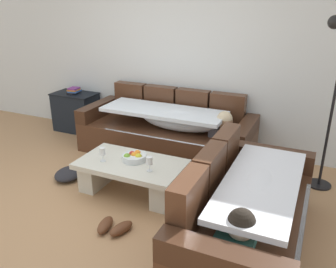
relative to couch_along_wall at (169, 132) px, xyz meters
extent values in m
plane|color=#A87D54|center=(-0.22, -1.62, -0.33)|extent=(14.00, 14.00, 0.00)
cube|color=silver|center=(-0.22, 0.53, 1.02)|extent=(9.00, 0.10, 2.70)
cube|color=#4A2C1B|center=(-0.04, -0.02, -0.12)|extent=(2.43, 0.92, 0.42)
cube|color=#4A2C1B|center=(-0.82, 0.36, 0.32)|extent=(0.49, 0.16, 0.46)
cube|color=#4A2C1B|center=(-0.30, 0.36, 0.32)|extent=(0.49, 0.16, 0.46)
cube|color=#4A2C1B|center=(0.22, 0.36, 0.32)|extent=(0.49, 0.16, 0.46)
cube|color=#4A2C1B|center=(0.73, 0.36, 0.32)|extent=(0.49, 0.16, 0.46)
cube|color=#3B2316|center=(-1.16, -0.02, 0.19)|extent=(0.18, 0.92, 0.20)
cube|color=#3B2316|center=(1.08, -0.02, 0.19)|extent=(0.18, 0.92, 0.20)
cube|color=#4C4C56|center=(0.81, -0.03, 0.15)|extent=(0.36, 0.28, 0.11)
sphere|color=#936B4C|center=(0.81, -0.07, 0.31)|extent=(0.21, 0.21, 0.21)
sphere|color=#CCB793|center=(0.81, -0.07, 0.34)|extent=(0.20, 0.20, 0.20)
ellipsoid|color=silver|center=(0.19, -0.07, 0.23)|extent=(1.10, 0.44, 0.28)
cube|color=silver|center=(-0.04, -0.09, 0.33)|extent=(1.70, 0.60, 0.05)
cube|color=silver|center=(-0.04, -0.46, -0.10)|extent=(1.44, 0.04, 0.38)
cube|color=#4A2C1B|center=(1.47, -1.55, -0.12)|extent=(0.92, 1.94, 0.42)
cube|color=#4A2C1B|center=(1.09, -2.08, 0.32)|extent=(0.16, 0.49, 0.46)
cube|color=#4A2C1B|center=(1.09, -1.55, 0.32)|extent=(0.16, 0.49, 0.46)
cube|color=#4A2C1B|center=(1.09, -1.03, 0.32)|extent=(0.16, 0.49, 0.46)
cube|color=#3B2316|center=(1.47, -2.43, 0.19)|extent=(0.92, 0.18, 0.20)
cube|color=#3B2316|center=(1.47, -0.67, 0.19)|extent=(0.92, 0.18, 0.20)
cube|color=#2D6660|center=(1.48, -2.16, 0.15)|extent=(0.28, 0.36, 0.11)
sphere|color=beige|center=(1.52, -2.16, 0.31)|extent=(0.21, 0.21, 0.21)
sphere|color=black|center=(1.52, -2.16, 0.34)|extent=(0.20, 0.20, 0.20)
ellipsoid|color=silver|center=(1.52, -1.54, 0.23)|extent=(0.44, 1.02, 0.28)
cube|color=silver|center=(1.54, -1.55, 0.33)|extent=(0.60, 1.45, 0.05)
cube|color=silver|center=(1.91, -1.55, -0.10)|extent=(0.04, 1.23, 0.38)
cube|color=beige|center=(0.05, -1.15, 0.02)|extent=(1.20, 0.68, 0.06)
cube|color=beige|center=(-0.41, -1.15, -0.17)|extent=(0.20, 0.54, 0.32)
cube|color=beige|center=(0.51, -1.15, -0.17)|extent=(0.20, 0.54, 0.32)
cylinder|color=silver|center=(0.06, -1.10, 0.09)|extent=(0.28, 0.28, 0.07)
sphere|color=#AB2B23|center=(0.03, -1.08, 0.11)|extent=(0.08, 0.08, 0.08)
sphere|color=orange|center=(0.07, -1.03, 0.11)|extent=(0.08, 0.08, 0.08)
sphere|color=gold|center=(0.12, -1.11, 0.11)|extent=(0.08, 0.08, 0.08)
sphere|color=#6BA332|center=(0.01, -1.16, 0.11)|extent=(0.08, 0.08, 0.08)
sphere|color=orange|center=(0.06, -1.10, 0.11)|extent=(0.08, 0.08, 0.08)
cylinder|color=silver|center=(-0.25, -1.27, 0.05)|extent=(0.06, 0.06, 0.01)
cylinder|color=silver|center=(-0.25, -1.27, 0.09)|extent=(0.01, 0.01, 0.07)
cylinder|color=silver|center=(-0.25, -1.27, 0.17)|extent=(0.07, 0.07, 0.08)
cylinder|color=silver|center=(0.34, -1.26, 0.05)|extent=(0.06, 0.06, 0.01)
cylinder|color=silver|center=(0.34, -1.26, 0.09)|extent=(0.01, 0.01, 0.07)
cylinder|color=silver|center=(0.34, -1.26, 0.17)|extent=(0.07, 0.07, 0.08)
cube|color=black|center=(-1.81, 0.23, -0.02)|extent=(0.70, 0.42, 0.62)
cube|color=black|center=(-1.81, 0.23, 0.30)|extent=(0.72, 0.44, 0.02)
cube|color=black|center=(-1.81, 0.22, 0.32)|extent=(0.15, 0.23, 0.03)
cube|color=#2D569E|center=(-1.80, 0.23, 0.35)|extent=(0.17, 0.21, 0.02)
cube|color=#B76623|center=(-1.81, 0.23, 0.37)|extent=(0.16, 0.19, 0.02)
cube|color=#72337F|center=(-1.81, 0.23, 0.39)|extent=(0.17, 0.18, 0.02)
cylinder|color=black|center=(2.02, -0.10, -0.32)|extent=(0.28, 0.28, 0.02)
cylinder|color=black|center=(2.02, -0.10, 0.59)|extent=(0.03, 0.03, 1.80)
sphere|color=black|center=(1.90, -0.20, 1.55)|extent=(0.14, 0.14, 0.14)
ellipsoid|color=#59331E|center=(0.17, -1.88, -0.28)|extent=(0.17, 0.29, 0.09)
ellipsoid|color=#59331E|center=(0.34, -1.86, -0.28)|extent=(0.19, 0.29, 0.09)
ellipsoid|color=#232328|center=(-0.83, -1.20, -0.27)|extent=(0.37, 0.44, 0.12)
camera|label=1|loc=(1.90, -4.21, 1.79)|focal=37.40mm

